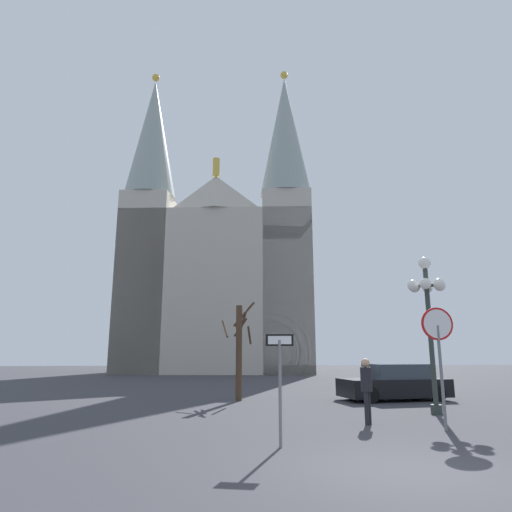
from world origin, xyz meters
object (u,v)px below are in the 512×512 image
Objects in this scene: cathedral at (218,266)px; one_way_arrow_sign at (280,375)px; street_lamp at (428,302)px; parked_car_near_black at (395,383)px; stop_sign at (439,342)px; bare_tree at (239,347)px; pedestrian_walking at (366,384)px.

cathedral is 35.26m from one_way_arrow_sign.
street_lamp is 5.15m from parked_car_near_black.
one_way_arrow_sign is at bearing -141.40° from street_lamp.
parked_car_near_black is (6.12, 8.82, -0.80)m from one_way_arrow_sign.
street_lamp reaches higher than stop_sign.
one_way_arrow_sign is at bearing -87.88° from cathedral.
one_way_arrow_sign is at bearing -160.42° from stop_sign.
bare_tree is (-6.17, 4.63, -1.45)m from street_lamp.
cathedral is 31.06m from street_lamp.
bare_tree reaches higher than one_way_arrow_sign.
stop_sign is at bearing -34.79° from pedestrian_walking.
pedestrian_walking is at bearing 43.86° from one_way_arrow_sign.
pedestrian_walking is at bearing -82.54° from cathedral.
street_lamp is at bearing -94.83° from parked_car_near_black.
street_lamp reaches higher than parked_car_near_black.
pedestrian_walking reaches higher than parked_car_near_black.
parked_car_near_black is at bearing 55.24° from one_way_arrow_sign.
street_lamp is at bearing 32.59° from pedestrian_walking.
cathedral is 9.85× the size of stop_sign.
bare_tree is at bearing 143.13° from street_lamp.
cathedral is 5.96× the size of street_lamp.
stop_sign reaches higher than one_way_arrow_sign.
stop_sign is 4.82m from one_way_arrow_sign.
cathedral reaches higher than street_lamp.
pedestrian_walking is (2.85, 2.74, -0.40)m from one_way_arrow_sign.
one_way_arrow_sign is at bearing -87.48° from bare_tree.
bare_tree is at bearing 92.52° from one_way_arrow_sign.
parked_car_near_black is (7.38, -25.28, -9.69)m from cathedral.
pedestrian_walking is (4.11, -31.36, -9.29)m from cathedral.
one_way_arrow_sign is at bearing -124.76° from parked_car_near_black.
pedestrian_walking is (3.25, -6.49, -1.08)m from bare_tree.
cathedral is 28.06m from parked_car_near_black.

